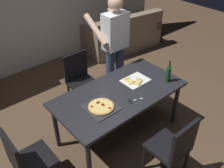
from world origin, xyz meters
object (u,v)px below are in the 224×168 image
Objects in this scene: couch at (122,36)px; kitchen_scissors at (133,101)px; pepperoni_pizza_on_tray at (101,107)px; chair_far_side at (80,77)px; chair_left_end at (25,159)px; wine_bottle at (168,74)px; person_serving_pizza at (115,45)px; dining_table at (119,97)px; chair_near_camera at (174,146)px.

kitchen_scissors is at bearing -130.19° from couch.
kitchen_scissors is at bearing -22.26° from pepperoni_pizza_on_tray.
chair_far_side is 1.00× the size of chair_left_end.
wine_bottle reaches higher than kitchen_scissors.
couch is (3.25, 1.99, -0.21)m from chair_left_end.
pepperoni_pizza_on_tray is at bearing -137.55° from couch.
chair_left_end is at bearing -159.40° from person_serving_pizza.
couch is 9.10× the size of kitchen_scissors.
couch is (1.89, 1.06, -0.21)m from chair_far_side.
dining_table is 8.81× the size of kitchen_scissors.
wine_bottle is 0.68m from kitchen_scissors.
chair_far_side is at bearing 34.45° from chair_left_end.
person_serving_pizza is 8.84× the size of kitchen_scissors.
person_serving_pizza reaches higher than couch.
kitchen_scissors is (0.01, 0.69, 0.24)m from chair_near_camera.
chair_far_side is at bearing 69.64° from pepperoni_pizza_on_tray.
person_serving_pizza is 1.12m from kitchen_scissors.
chair_near_camera is at bearing -122.94° from couch.
person_serving_pizza is (-1.36, -1.28, 0.70)m from couch.
wine_bottle is (-1.22, -2.23, 0.57)m from couch.
wine_bottle is 1.60× the size of kitchen_scissors.
chair_far_side reaches higher than dining_table.
chair_near_camera is 0.96m from pepperoni_pizza_on_tray.
chair_left_end is 0.51× the size of person_serving_pizza.
wine_bottle is at bearing -118.63° from couch.
chair_far_side reaches higher than couch.
kitchen_scissors is (-0.67, -0.00, -0.11)m from wine_bottle.
person_serving_pizza is at bearing -22.38° from chair_far_side.
chair_near_camera is 0.51× the size of person_serving_pizza.
dining_table is 0.95m from chair_near_camera.
chair_near_camera is 1.65m from chair_left_end.
pepperoni_pizza_on_tray is 1.17× the size of wine_bottle.
chair_left_end is at bearing 173.14° from wine_bottle.
couch is at bearing 46.42° from dining_table.
wine_bottle reaches higher than chair_near_camera.
dining_table is 1.94× the size of chair_left_end.
kitchen_scissors is at bearing -118.95° from person_serving_pizza.
chair_left_end reaches higher than couch.
chair_near_camera reaches higher than pepperoni_pizza_on_tray.
chair_left_end reaches higher than dining_table.
kitchen_scissors is (0.01, -1.18, 0.24)m from chair_far_side.
chair_far_side is (0.00, 1.86, 0.00)m from chair_near_camera.
couch is at bearing 43.24° from person_serving_pizza.
pepperoni_pizza_on_tray reaches higher than kitchen_scissors.
wine_bottle is at bearing -19.94° from dining_table.
pepperoni_pizza_on_tray is 1.87× the size of kitchen_scissors.
person_serving_pizza is (1.89, 0.71, 0.49)m from chair_left_end.
chair_near_camera reaches higher than dining_table.
dining_table is at bearing -126.93° from person_serving_pizza.
dining_table is 1.94× the size of chair_far_side.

